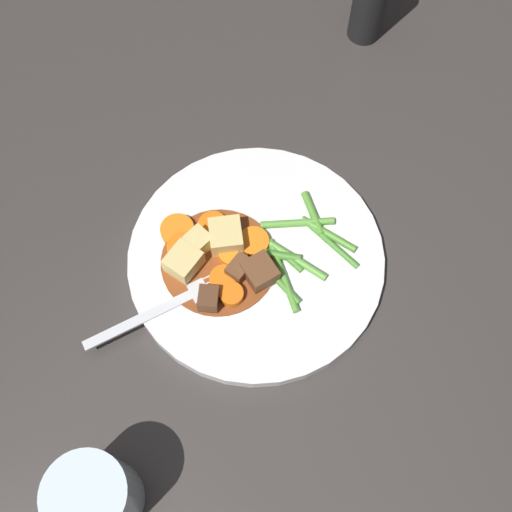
{
  "coord_description": "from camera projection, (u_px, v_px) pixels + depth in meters",
  "views": [
    {
      "loc": [
        0.05,
        0.26,
        0.61
      ],
      "look_at": [
        0.0,
        0.0,
        0.02
      ],
      "focal_mm": 44.24,
      "sensor_mm": 36.0,
      "label": 1
    }
  ],
  "objects": [
    {
      "name": "potato_chunk_2",
      "position": [
        226.0,
        236.0,
        0.65
      ],
      "size": [
        0.03,
        0.04,
        0.03
      ],
      "primitive_type": "cube",
      "rotation": [
        0.0,
        0.0,
        1.53
      ],
      "color": "#E5CC7A",
      "rests_on": "dinner_plate"
    },
    {
      "name": "potato_chunk_1",
      "position": [
        184.0,
        266.0,
        0.63
      ],
      "size": [
        0.04,
        0.04,
        0.03
      ],
      "primitive_type": "cube",
      "rotation": [
        0.0,
        0.0,
        2.36
      ],
      "color": "#E5CC7A",
      "rests_on": "dinner_plate"
    },
    {
      "name": "carrot_slice_5",
      "position": [
        178.0,
        231.0,
        0.66
      ],
      "size": [
        0.05,
        0.05,
        0.01
      ],
      "primitive_type": "cylinder",
      "rotation": [
        0.0,
        0.0,
        1.13
      ],
      "color": "orange",
      "rests_on": "dinner_plate"
    },
    {
      "name": "carrot_slice_0",
      "position": [
        232.0,
        295.0,
        0.63
      ],
      "size": [
        0.03,
        0.03,
        0.01
      ],
      "primitive_type": "cylinder",
      "rotation": [
        0.0,
        0.0,
        0.09
      ],
      "color": "orange",
      "rests_on": "dinner_plate"
    },
    {
      "name": "meat_chunk_1",
      "position": [
        256.0,
        273.0,
        0.63
      ],
      "size": [
        0.04,
        0.04,
        0.02
      ],
      "primitive_type": "cube",
      "rotation": [
        0.0,
        0.0,
        1.95
      ],
      "color": "brown",
      "rests_on": "dinner_plate"
    },
    {
      "name": "ground_plane",
      "position": [
        256.0,
        262.0,
        0.67
      ],
      "size": [
        3.0,
        3.0,
        0.0
      ],
      "primitive_type": "plane",
      "color": "#383330"
    },
    {
      "name": "green_bean_1",
      "position": [
        328.0,
        234.0,
        0.66
      ],
      "size": [
        0.05,
        0.05,
        0.01
      ],
      "primitive_type": "cylinder",
      "rotation": [
        0.0,
        1.57,
        2.38
      ],
      "color": "#599E38",
      "rests_on": "dinner_plate"
    },
    {
      "name": "potato_chunk_0",
      "position": [
        199.0,
        242.0,
        0.65
      ],
      "size": [
        0.03,
        0.03,
        0.02
      ],
      "primitive_type": "cube",
      "rotation": [
        0.0,
        0.0,
        0.64
      ],
      "color": "#E5CC7A",
      "rests_on": "dinner_plate"
    },
    {
      "name": "green_bean_3",
      "position": [
        283.0,
        275.0,
        0.64
      ],
      "size": [
        0.02,
        0.08,
        0.01
      ],
      "primitive_type": "cylinder",
      "rotation": [
        0.0,
        1.57,
        1.72
      ],
      "color": "#599E38",
      "rests_on": "dinner_plate"
    },
    {
      "name": "green_bean_8",
      "position": [
        313.0,
        213.0,
        0.67
      ],
      "size": [
        0.02,
        0.05,
        0.01
      ],
      "primitive_type": "cylinder",
      "rotation": [
        0.0,
        1.57,
        1.72
      ],
      "color": "#599E38",
      "rests_on": "dinner_plate"
    },
    {
      "name": "meat_chunk_0",
      "position": [
        209.0,
        299.0,
        0.62
      ],
      "size": [
        0.02,
        0.03,
        0.02
      ],
      "primitive_type": "cube",
      "rotation": [
        0.0,
        0.0,
        4.45
      ],
      "color": "#56331E",
      "rests_on": "dinner_plate"
    },
    {
      "name": "carrot_slice_1",
      "position": [
        184.0,
        249.0,
        0.65
      ],
      "size": [
        0.04,
        0.04,
        0.01
      ],
      "primitive_type": "cylinder",
      "rotation": [
        0.0,
        0.0,
        6.15
      ],
      "color": "orange",
      "rests_on": "dinner_plate"
    },
    {
      "name": "fork",
      "position": [
        172.0,
        304.0,
        0.63
      ],
      "size": [
        0.17,
        0.07,
        0.0
      ],
      "color": "silver",
      "rests_on": "dinner_plate"
    },
    {
      "name": "meat_chunk_2",
      "position": [
        240.0,
        269.0,
        0.64
      ],
      "size": [
        0.03,
        0.03,
        0.02
      ],
      "primitive_type": "cube",
      "rotation": [
        0.0,
        0.0,
        2.34
      ],
      "color": "brown",
      "rests_on": "dinner_plate"
    },
    {
      "name": "carrot_slice_6",
      "position": [
        213.0,
        225.0,
        0.66
      ],
      "size": [
        0.04,
        0.04,
        0.01
      ],
      "primitive_type": "cylinder",
      "rotation": [
        0.0,
        0.0,
        1.31
      ],
      "color": "orange",
      "rests_on": "dinner_plate"
    },
    {
      "name": "carrot_slice_2",
      "position": [
        233.0,
        253.0,
        0.65
      ],
      "size": [
        0.04,
        0.04,
        0.01
      ],
      "primitive_type": "cylinder",
      "rotation": [
        0.0,
        0.0,
        2.09
      ],
      "color": "orange",
      "rests_on": "dinner_plate"
    },
    {
      "name": "green_bean_4",
      "position": [
        279.0,
        281.0,
        0.64
      ],
      "size": [
        0.04,
        0.06,
        0.01
      ],
      "primitive_type": "cylinder",
      "rotation": [
        0.0,
        1.57,
        2.11
      ],
      "color": "#4C8E33",
      "rests_on": "dinner_plate"
    },
    {
      "name": "water_glass",
      "position": [
        95.0,
        497.0,
        0.53
      ],
      "size": [
        0.07,
        0.07,
        0.09
      ],
      "primitive_type": "cylinder",
      "color": "silver",
      "rests_on": "ground_plane"
    },
    {
      "name": "carrot_slice_4",
      "position": [
        224.0,
        279.0,
        0.64
      ],
      "size": [
        0.04,
        0.04,
        0.01
      ],
      "primitive_type": "cylinder",
      "rotation": [
        0.0,
        0.0,
        5.97
      ],
      "color": "orange",
      "rests_on": "dinner_plate"
    },
    {
      "name": "carrot_slice_3",
      "position": [
        250.0,
        242.0,
        0.65
      ],
      "size": [
        0.04,
        0.04,
        0.01
      ],
      "primitive_type": "cylinder",
      "rotation": [
        0.0,
        0.0,
        5.12
      ],
      "color": "orange",
      "rests_on": "dinner_plate"
    },
    {
      "name": "green_bean_6",
      "position": [
        297.0,
        223.0,
        0.66
      ],
      "size": [
        0.08,
        0.02,
        0.01
      ],
      "primitive_type": "cylinder",
      "rotation": [
        0.0,
        1.57,
        3.04
      ],
      "color": "#66AD42",
      "rests_on": "dinner_plate"
    },
    {
      "name": "green_bean_7",
      "position": [
        332.0,
        247.0,
        0.65
      ],
      "size": [
        0.05,
        0.07,
        0.01
      ],
      "primitive_type": "cylinder",
      "rotation": [
        0.0,
        1.57,
        2.18
      ],
      "color": "#4C8E33",
      "rests_on": "dinner_plate"
    },
    {
      "name": "green_bean_5",
      "position": [
        297.0,
        260.0,
        0.65
      ],
      "size": [
        0.06,
        0.05,
        0.01
      ],
      "primitive_type": "cylinder",
      "rotation": [
        0.0,
        1.57,
        2.36
      ],
      "color": "#66AD42",
      "rests_on": "dinner_plate"
    },
    {
      "name": "stew_sauce",
      "position": [
        219.0,
        261.0,
        0.65
      ],
      "size": [
        0.12,
        0.12,
        0.0
      ],
      "primitive_type": "cylinder",
      "color": "brown",
      "rests_on": "dinner_plate"
    },
    {
      "name": "dinner_plate",
      "position": [
        256.0,
        259.0,
        0.66
      ],
      "size": [
        0.27,
        0.27,
        0.02
      ],
      "primitive_type": "cylinder",
      "color": "white",
      "rests_on": "ground_plane"
    },
    {
      "name": "green_bean_0",
      "position": [
        280.0,
        249.0,
        0.65
      ],
      "size": [
        0.04,
        0.05,
        0.01
      ],
      "primitive_type": "cylinder",
      "rotation": [
        0.0,
        1.57,
        2.18
      ],
      "color": "#4C8E33",
      "rests_on": "dinner_plate"
    },
    {
      "name": "green_bean_2",
      "position": [
        265.0,
        250.0,
        0.65
      ],
      "size": [
        0.07,
        0.03,
        0.01
      ],
      "primitive_type": "cylinder",
      "rotation": [
        0.0,
        1.57,
        2.79
      ],
      "color": "#4C8E33",
      "rests_on": "dinner_plate"
    }
  ]
}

